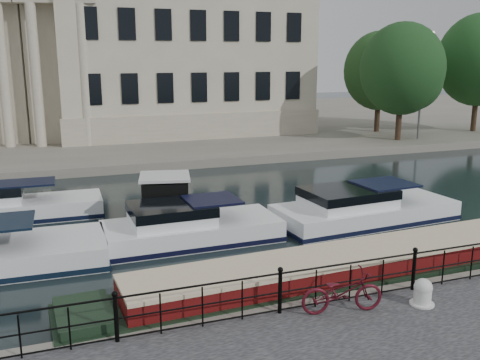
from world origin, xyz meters
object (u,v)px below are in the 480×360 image
bicycle (342,292)px  harbour_hut (166,203)px  mooring_bollard (423,292)px  narrowboat (345,278)px

bicycle → harbour_hut: (-2.22, 10.25, -0.15)m
mooring_bollard → harbour_hut: bearing=112.5°
bicycle → harbour_hut: 10.49m
narrowboat → bicycle: bearing=-126.2°
mooring_bollard → narrowboat: size_ratio=0.04×
mooring_bollard → narrowboat: mooring_bollard is taller
bicycle → mooring_bollard: bicycle is taller
narrowboat → harbour_hut: (-3.65, 8.09, 0.59)m
narrowboat → harbour_hut: bearing=111.7°
mooring_bollard → narrowboat: bearing=106.7°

